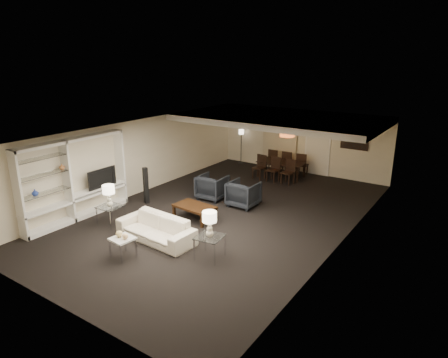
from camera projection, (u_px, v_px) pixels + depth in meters
floor at (224, 214)px, 11.88m from camera, size 11.00×11.00×0.00m
ceiling at (224, 131)px, 11.12m from camera, size 7.00×11.00×0.02m
wall_back at (301, 141)px, 15.85m from camera, size 7.00×0.02×2.50m
wall_front at (53, 247)px, 7.15m from camera, size 7.00×0.02×2.50m
wall_left at (138, 157)px, 13.37m from camera, size 0.02×11.00×2.50m
wall_right at (344, 197)px, 9.63m from camera, size 0.02×11.00×2.50m
ceiling_soffit at (280, 119)px, 13.92m from camera, size 7.00×4.00×0.20m
curtains at (280, 140)px, 16.28m from camera, size 1.50×0.12×2.40m
door at (318, 148)px, 15.51m from camera, size 0.90×0.05×2.10m
painting at (355, 140)px, 14.60m from camera, size 0.95×0.04×0.65m
media_unit at (75, 180)px, 11.24m from camera, size 0.38×3.40×2.35m
pendant_light at (287, 133)px, 13.90m from camera, size 0.52×0.52×0.24m
sofa at (156, 229)px, 10.15m from camera, size 2.20×0.97×0.63m
coffee_table at (195, 212)px, 11.45m from camera, size 1.23×0.78×0.42m
armchair_left at (212, 187)px, 13.05m from camera, size 0.91×0.93×0.80m
armchair_right at (243, 194)px, 12.41m from camera, size 0.86×0.88×0.80m
side_table_left at (111, 215)px, 11.07m from camera, size 0.61×0.61×0.55m
side_table_right at (210, 247)px, 9.25m from camera, size 0.66×0.66×0.55m
table_lamp_left at (109, 196)px, 10.90m from camera, size 0.35×0.35×0.61m
table_lamp_right at (210, 224)px, 9.08m from camera, size 0.34×0.34×0.61m
marble_table at (123, 248)px, 9.30m from camera, size 0.55×0.55×0.49m
gold_gourd_a at (119, 234)px, 9.26m from camera, size 0.16×0.16×0.16m
gold_gourd_b at (125, 236)px, 9.15m from camera, size 0.14×0.14×0.14m
television at (100, 177)px, 11.91m from camera, size 0.99×0.13×0.57m
vase_blue at (35, 192)px, 10.28m from camera, size 0.17×0.17×0.18m
vase_amber at (62, 167)px, 10.81m from camera, size 0.15×0.15×0.16m
floor_speaker at (146, 185)px, 12.60m from camera, size 0.16×0.16×1.18m
dining_table at (281, 169)px, 15.35m from camera, size 1.84×1.16×0.61m
chair_nl at (259, 167)px, 15.12m from camera, size 0.45×0.45×0.91m
chair_nm at (273, 170)px, 14.80m from camera, size 0.46×0.46×0.91m
chair_nr at (288, 172)px, 14.47m from camera, size 0.47×0.47×0.91m
chair_fl at (275, 160)px, 16.14m from camera, size 0.43×0.43×0.91m
chair_fm at (288, 162)px, 15.82m from camera, size 0.44×0.44×0.91m
chair_fr at (302, 164)px, 15.50m from camera, size 0.47×0.47×0.91m
floor_lamp at (241, 147)px, 17.16m from camera, size 0.26×0.26×1.49m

